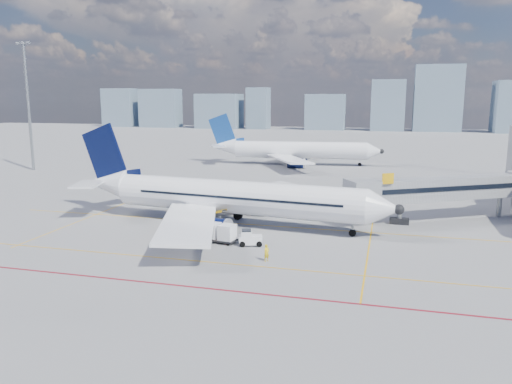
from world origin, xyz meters
TOP-DOWN VIEW (x-y plane):
  - ground at (0.00, 0.00)m, footprint 420.00×420.00m
  - apron_markings at (-0.58, -3.91)m, footprint 90.00×35.12m
  - jet_bridge at (23.51, 16.91)m, footprint 23.55×15.78m
  - floodlight_mast_nw at (-55.00, 40.00)m, footprint 3.20×0.61m
  - distant_skyline at (3.71, 190.00)m, footprint 252.33×15.80m
  - main_aircraft at (-2.87, 7.54)m, footprint 39.75×34.58m
  - second_aircraft at (-5.12, 61.92)m, footprint 38.62×33.61m
  - baggage_tug at (2.41, -0.07)m, footprint 2.57×1.98m
  - cargo_dolly at (-0.80, 0.15)m, footprint 3.79×2.27m
  - belt_loader at (-5.21, 5.70)m, footprint 5.84×2.66m
  - ramp_worker at (5.26, -4.43)m, footprint 0.65×0.68m

SIDE VIEW (x-z plane):
  - ground at x=0.00m, z-range 0.00..0.00m
  - apron_markings at x=-0.58m, z-range 0.00..0.01m
  - belt_loader at x=-5.21m, z-range -0.57..1.78m
  - baggage_tug at x=2.41m, z-range -0.03..1.56m
  - ramp_worker at x=5.26m, z-range 0.00..1.57m
  - cargo_dolly at x=-0.80m, z-range 0.09..2.04m
  - main_aircraft at x=-2.87m, z-range -2.59..9.03m
  - second_aircraft at x=-5.12m, z-range -2.42..8.87m
  - jet_bridge at x=23.51m, z-range 0.59..6.89m
  - distant_skyline at x=3.71m, z-range -3.99..25.04m
  - floodlight_mast_nw at x=-55.00m, z-range 0.86..26.31m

